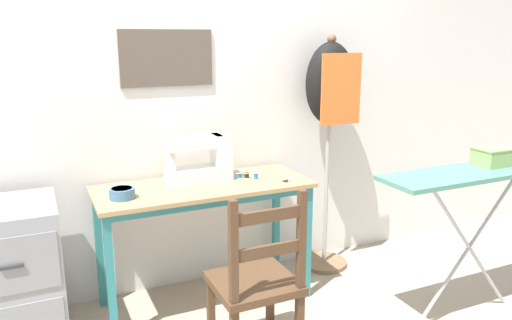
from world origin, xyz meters
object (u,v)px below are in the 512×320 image
at_px(scissors, 288,180).
at_px(thread_spool_mid_table, 247,175).
at_px(sewing_machine, 202,159).
at_px(thread_spool_near_machine, 239,176).
at_px(fabric_bowl, 122,193).
at_px(wooden_chair, 257,283).
at_px(ironing_board, 477,179).
at_px(thread_spool_far_edge, 256,176).
at_px(storage_box, 493,156).
at_px(filing_cabinet, 16,277).
at_px(dress_form, 330,97).

xyz_separation_m(scissors, thread_spool_mid_table, (-0.21, 0.15, 0.01)).
bearing_deg(sewing_machine, scissors, -25.33).
relative_size(thread_spool_near_machine, thread_spool_mid_table, 1.16).
distance_m(sewing_machine, fabric_bowl, 0.53).
height_order(wooden_chair, ironing_board, wooden_chair).
distance_m(thread_spool_far_edge, wooden_chair, 0.77).
distance_m(fabric_bowl, thread_spool_mid_table, 0.76).
relative_size(thread_spool_mid_table, storage_box, 0.18).
distance_m(sewing_machine, ironing_board, 1.54).
bearing_deg(sewing_machine, wooden_chair, -88.89).
xyz_separation_m(sewing_machine, storage_box, (1.41, -0.85, 0.06)).
bearing_deg(filing_cabinet, thread_spool_near_machine, 3.18).
height_order(scissors, thread_spool_far_edge, thread_spool_far_edge).
distance_m(fabric_bowl, filing_cabinet, 0.67).
bearing_deg(fabric_bowl, thread_spool_near_machine, 8.04).
bearing_deg(storage_box, sewing_machine, 149.06).
bearing_deg(fabric_bowl, dress_form, 7.24).
xyz_separation_m(fabric_bowl, thread_spool_mid_table, (0.76, 0.08, -0.01)).
relative_size(wooden_chair, storage_box, 4.47).
bearing_deg(sewing_machine, thread_spool_mid_table, -16.08).
relative_size(ironing_board, storage_box, 5.73).
distance_m(wooden_chair, filing_cabinet, 1.23).
xyz_separation_m(sewing_machine, wooden_chair, (0.01, -0.75, -0.45)).
distance_m(thread_spool_near_machine, thread_spool_far_edge, 0.10).
bearing_deg(fabric_bowl, wooden_chair, -48.86).
height_order(thread_spool_mid_table, wooden_chair, wooden_chair).
xyz_separation_m(thread_spool_far_edge, ironing_board, (0.97, -0.76, 0.06)).
distance_m(fabric_bowl, thread_spool_near_machine, 0.72).
bearing_deg(ironing_board, fabric_bowl, 157.69).
distance_m(thread_spool_far_edge, dress_form, 0.75).
bearing_deg(thread_spool_near_machine, dress_form, 6.41).
xyz_separation_m(thread_spool_near_machine, wooden_chair, (-0.20, -0.69, -0.34)).
xyz_separation_m(filing_cabinet, storage_box, (2.46, -0.72, 0.54)).
xyz_separation_m(fabric_bowl, scissors, (0.96, -0.06, -0.03)).
bearing_deg(dress_form, thread_spool_far_edge, -166.83).
relative_size(fabric_bowl, thread_spool_near_machine, 3.25).
height_order(filing_cabinet, storage_box, storage_box).
relative_size(sewing_machine, wooden_chair, 0.43).
xyz_separation_m(wooden_chair, dress_form, (0.88, 0.77, 0.78)).
distance_m(fabric_bowl, ironing_board, 1.91).
xyz_separation_m(thread_spool_mid_table, wooden_chair, (-0.24, -0.67, -0.34)).
bearing_deg(filing_cabinet, thread_spool_mid_table, 2.34).
height_order(sewing_machine, thread_spool_near_machine, sewing_machine).
height_order(thread_spool_far_edge, ironing_board, ironing_board).
bearing_deg(dress_form, wooden_chair, -139.06).
xyz_separation_m(fabric_bowl, thread_spool_far_edge, (0.80, 0.04, -0.01)).
relative_size(fabric_bowl, ironing_board, 0.12).
bearing_deg(sewing_machine, fabric_bowl, -162.38).
height_order(thread_spool_mid_table, filing_cabinet, thread_spool_mid_table).
relative_size(scissors, wooden_chair, 0.15).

